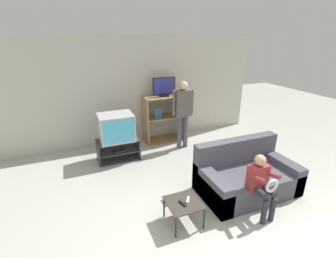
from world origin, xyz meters
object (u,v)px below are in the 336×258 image
(tv_stand, at_px, (118,150))
(snack_table, at_px, (184,204))
(television_main, at_px, (116,127))
(media_shelf, at_px, (164,118))
(remote_control_white, at_px, (188,200))
(person_standing_adult, at_px, (183,109))
(person_seated_child, at_px, (261,181))
(remote_control_black, at_px, (183,203))
(television_flat, at_px, (164,87))
(couch, at_px, (245,176))

(tv_stand, distance_m, snack_table, 2.37)
(snack_table, bearing_deg, television_main, 101.74)
(media_shelf, bearing_deg, remote_control_white, -104.65)
(person_standing_adult, relative_size, person_seated_child, 1.68)
(tv_stand, relative_size, person_seated_child, 0.94)
(tv_stand, relative_size, snack_table, 1.86)
(remote_control_white, relative_size, person_seated_child, 0.15)
(snack_table, bearing_deg, remote_control_black, -135.58)
(remote_control_white, bearing_deg, remote_control_black, -123.01)
(tv_stand, distance_m, television_main, 0.52)
(television_flat, xyz_separation_m, person_standing_adult, (0.26, -0.54, -0.42))
(remote_control_white, height_order, person_seated_child, person_seated_child)
(television_main, distance_m, remote_control_white, 2.41)
(television_main, relative_size, couch, 0.43)
(media_shelf, bearing_deg, snack_table, -105.91)
(media_shelf, height_order, person_seated_child, media_shelf)
(television_flat, distance_m, couch, 2.85)
(media_shelf, relative_size, snack_table, 2.43)
(snack_table, relative_size, remote_control_black, 3.36)
(remote_control_white, bearing_deg, couch, 46.55)
(television_flat, height_order, person_standing_adult, television_flat)
(couch, height_order, person_seated_child, person_seated_child)
(remote_control_white, bearing_deg, television_main, 136.56)
(media_shelf, relative_size, remote_control_black, 8.18)
(television_flat, relative_size, remote_control_white, 3.99)
(television_flat, height_order, couch, television_flat)
(tv_stand, relative_size, remote_control_white, 6.25)
(remote_control_black, bearing_deg, snack_table, 30.07)
(snack_table, distance_m, couch, 1.39)
(tv_stand, height_order, media_shelf, media_shelf)
(television_main, height_order, couch, television_main)
(remote_control_black, distance_m, couch, 1.43)
(television_main, xyz_separation_m, remote_control_black, (0.45, -2.37, -0.38))
(snack_table, xyz_separation_m, person_standing_adult, (1.09, 2.35, 0.66))
(media_shelf, relative_size, television_flat, 2.05)
(television_flat, relative_size, person_standing_adult, 0.35)
(television_flat, height_order, remote_control_black, television_flat)
(remote_control_black, relative_size, person_seated_child, 0.15)
(television_main, bearing_deg, media_shelf, 23.74)
(television_flat, distance_m, remote_control_white, 3.15)
(remote_control_white, xyz_separation_m, person_seated_child, (1.08, -0.24, 0.19))
(media_shelf, xyz_separation_m, remote_control_white, (-0.76, -2.90, -0.23))
(couch, relative_size, person_seated_child, 1.72)
(snack_table, xyz_separation_m, couch, (1.35, 0.32, -0.05))
(television_flat, bearing_deg, person_seated_child, -84.13)
(remote_control_white, bearing_deg, person_standing_adult, 99.52)
(remote_control_black, bearing_deg, tv_stand, 86.39)
(couch, xyz_separation_m, person_seated_child, (-0.20, -0.55, 0.29))
(snack_table, relative_size, remote_control_white, 3.36)
(television_flat, xyz_separation_m, remote_control_white, (-0.76, -2.88, -1.03))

